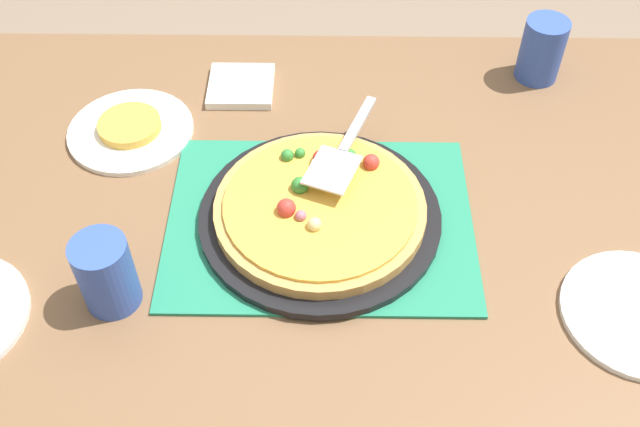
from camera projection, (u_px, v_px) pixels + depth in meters
The scene contains 11 objects.
dining_table at pixel (320, 264), 1.25m from camera, with size 1.40×1.00×0.75m.
placemat at pixel (320, 221), 1.16m from camera, with size 0.48×0.36×0.01m, color #237F5B.
pizza_pan at pixel (320, 216), 1.15m from camera, with size 0.38×0.38×0.01m, color black.
pizza at pixel (320, 207), 1.14m from camera, with size 0.33×0.33×0.05m.
plate_far_right at pixel (131, 131), 1.30m from camera, with size 0.22×0.22×0.01m, color white.
plate_side at pixel (638, 313), 1.04m from camera, with size 0.22×0.22×0.01m, color white.
served_slice_right at pixel (129, 125), 1.29m from camera, with size 0.11×0.11×0.02m, color gold.
cup_near at pixel (106, 274), 1.02m from camera, with size 0.08×0.08×0.12m, color #3351AD.
cup_far at pixel (542, 50), 1.36m from camera, with size 0.08×0.08×0.12m, color #3351AD.
pizza_server at pixel (343, 150), 1.17m from camera, with size 0.12×0.23×0.01m.
napkin_stack at pixel (241, 86), 1.38m from camera, with size 0.12×0.12×0.02m, color white.
Camera 1 is at (0.01, -0.76, 1.63)m, focal length 41.30 mm.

